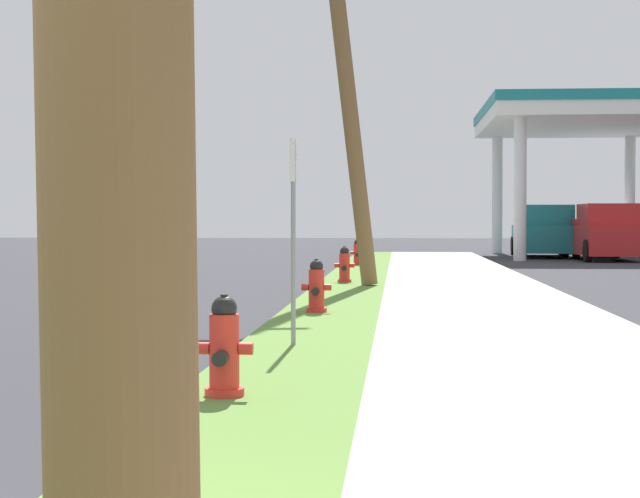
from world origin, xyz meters
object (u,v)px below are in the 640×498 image
object	(u,v)px
fire_hydrant_fourth	(357,254)
truck_teal_at_forecourt	(544,233)
car_white_by_near_pump	(610,237)
street_sign_post	(293,198)
fire_hydrant_third	(344,267)
fire_hydrant_nearest	(224,352)
utility_pole_midground	(340,25)
fire_hydrant_second	(316,289)
truck_red_on_apron	(603,234)

from	to	relation	value
fire_hydrant_fourth	truck_teal_at_forecourt	xyz separation A→B (m)	(6.70, 10.50, 0.47)
car_white_by_near_pump	street_sign_post	bearing A→B (deg)	-106.27
fire_hydrant_third	fire_hydrant_fourth	bearing A→B (deg)	90.38
fire_hydrant_fourth	street_sign_post	distance (m)	19.44
fire_hydrant_third	street_sign_post	world-z (taller)	street_sign_post
fire_hydrant_nearest	utility_pole_midground	bearing A→B (deg)	89.45
fire_hydrant_second	street_sign_post	distance (m)	4.03
truck_teal_at_forecourt	truck_red_on_apron	size ratio (longest dim) A/B	1.00
street_sign_post	car_white_by_near_pump	size ratio (longest dim) A/B	0.46
fire_hydrant_nearest	street_sign_post	bearing A→B (deg)	86.67
fire_hydrant_fourth	truck_red_on_apron	bearing A→B (deg)	42.14
fire_hydrant_third	street_sign_post	size ratio (longest dim) A/B	0.35
fire_hydrant_fourth	car_white_by_near_pump	world-z (taller)	car_white_by_near_pump
truck_teal_at_forecourt	truck_red_on_apron	bearing A→B (deg)	-60.06
fire_hydrant_third	street_sign_post	distance (m)	11.07
truck_teal_at_forecourt	fire_hydrant_fourth	bearing A→B (deg)	-122.52
fire_hydrant_second	fire_hydrant_nearest	bearing A→B (deg)	-91.04
fire_hydrant_third	truck_teal_at_forecourt	bearing A→B (deg)	70.64
fire_hydrant_fourth	street_sign_post	size ratio (longest dim) A/B	0.35
fire_hydrant_second	truck_red_on_apron	distance (m)	24.60
truck_teal_at_forecourt	street_sign_post	bearing A→B (deg)	-102.46
fire_hydrant_second	fire_hydrant_fourth	world-z (taller)	same
fire_hydrant_fourth	car_white_by_near_pump	distance (m)	17.40
street_sign_post	truck_red_on_apron	distance (m)	28.24
fire_hydrant_fourth	utility_pole_midground	size ratio (longest dim) A/B	0.07
fire_hydrant_second	fire_hydrant_fourth	bearing A→B (deg)	90.10
fire_hydrant_second	utility_pole_midground	world-z (taller)	utility_pole_midground
truck_red_on_apron	car_white_by_near_pump	bearing A→B (deg)	77.08
utility_pole_midground	fire_hydrant_fourth	bearing A→B (deg)	90.14
fire_hydrant_second	car_white_by_near_pump	xyz separation A→B (m)	(9.89, 29.85, 0.28)
fire_hydrant_third	utility_pole_midground	xyz separation A→B (m)	(-0.03, -1.14, 4.77)
fire_hydrant_fourth	utility_pole_midground	bearing A→B (deg)	-89.86
fire_hydrant_second	utility_pole_midground	size ratio (longest dim) A/B	0.07
fire_hydrant_second	truck_red_on_apron	world-z (taller)	truck_red_on_apron
fire_hydrant_second	street_sign_post	xyz separation A→B (m)	(0.06, -3.85, 1.19)
truck_teal_at_forecourt	fire_hydrant_third	bearing A→B (deg)	-109.36
street_sign_post	truck_teal_at_forecourt	world-z (taller)	street_sign_post
car_white_by_near_pump	utility_pole_midground	bearing A→B (deg)	-112.54
fire_hydrant_nearest	truck_teal_at_forecourt	bearing A→B (deg)	78.40
truck_teal_at_forecourt	utility_pole_midground	bearing A→B (deg)	-108.41
fire_hydrant_second	truck_red_on_apron	xyz separation A→B (m)	(8.35, 23.14, 0.47)
fire_hydrant_second	car_white_by_near_pump	world-z (taller)	car_white_by_near_pump
fire_hydrant_fourth	fire_hydrant_third	bearing A→B (deg)	-89.62
utility_pole_midground	car_white_by_near_pump	size ratio (longest dim) A/B	2.19
fire_hydrant_third	car_white_by_near_pump	size ratio (longest dim) A/B	0.16
fire_hydrant_second	car_white_by_near_pump	distance (m)	31.45
street_sign_post	utility_pole_midground	bearing A→B (deg)	90.36
fire_hydrant_second	car_white_by_near_pump	bearing A→B (deg)	71.66
fire_hydrant_nearest	car_white_by_near_pump	size ratio (longest dim) A/B	0.16
utility_pole_midground	street_sign_post	size ratio (longest dim) A/B	4.73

